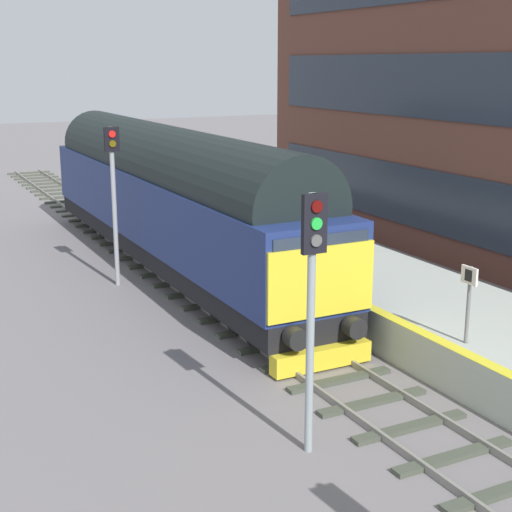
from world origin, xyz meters
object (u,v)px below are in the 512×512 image
at_px(diesel_locomotive, 169,195).
at_px(waiting_passenger, 234,195).
at_px(platform_number_sign, 469,292).
at_px(signal_post_far, 114,189).
at_px(signal_post_mid, 312,291).

bearing_deg(diesel_locomotive, waiting_passenger, 26.63).
bearing_deg(platform_number_sign, signal_post_far, 111.84).
height_order(diesel_locomotive, signal_post_far, signal_post_far).
bearing_deg(diesel_locomotive, signal_post_far, -153.78).
xyz_separation_m(diesel_locomotive, platform_number_sign, (2.13, -11.60, -0.38)).
xyz_separation_m(platform_number_sign, waiting_passenger, (0.89, 13.11, -0.11)).
bearing_deg(diesel_locomotive, platform_number_sign, -79.60).
xyz_separation_m(diesel_locomotive, waiting_passenger, (3.02, 1.51, -0.49)).
distance_m(platform_number_sign, waiting_passenger, 13.14).
relative_size(signal_post_far, platform_number_sign, 2.96).
height_order(signal_post_mid, waiting_passenger, signal_post_mid).
bearing_deg(signal_post_mid, platform_number_sign, 11.31).
xyz_separation_m(diesel_locomotive, signal_post_far, (-2.10, -1.04, 0.48)).
height_order(signal_post_far, waiting_passenger, signal_post_far).
relative_size(signal_post_mid, waiting_passenger, 2.80).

